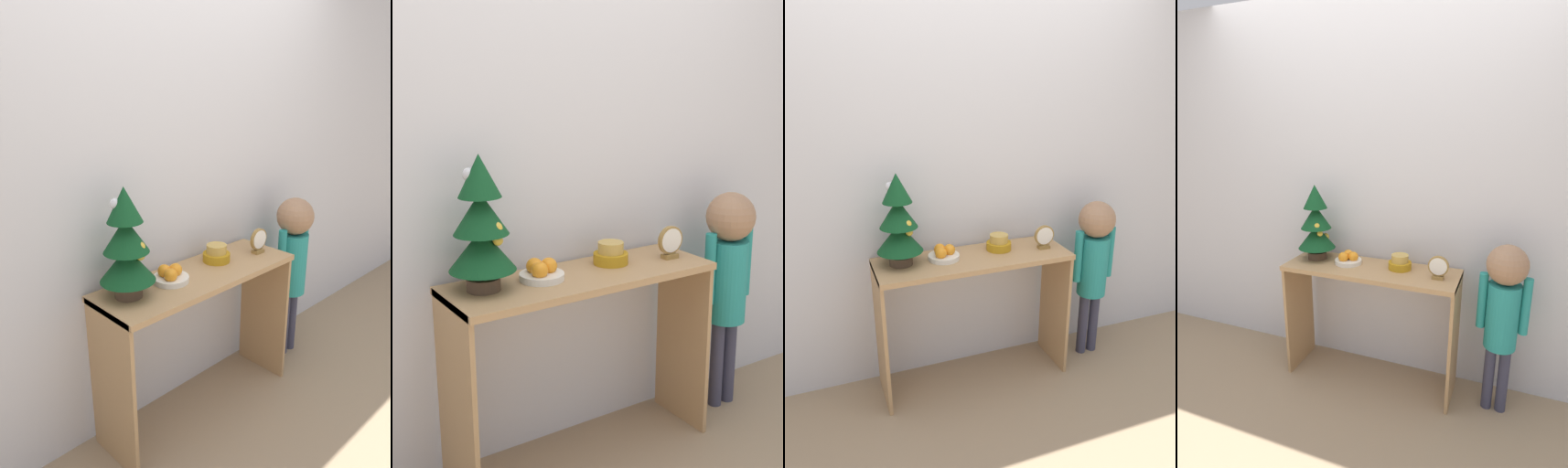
% 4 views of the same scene
% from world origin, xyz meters
% --- Properties ---
extents(ground_plane, '(12.00, 12.00, 0.00)m').
position_xyz_m(ground_plane, '(0.00, 0.00, 0.00)').
color(ground_plane, '#997F60').
extents(back_wall, '(7.00, 0.05, 2.50)m').
position_xyz_m(back_wall, '(0.00, 0.42, 1.25)').
color(back_wall, silver).
rests_on(back_wall, ground_plane).
extents(console_table, '(1.13, 0.37, 0.82)m').
position_xyz_m(console_table, '(0.00, 0.19, 0.62)').
color(console_table, tan).
rests_on(console_table, ground_plane).
extents(mini_tree, '(0.25, 0.25, 0.51)m').
position_xyz_m(mini_tree, '(-0.41, 0.23, 1.07)').
color(mini_tree, '#4C3828').
rests_on(mini_tree, console_table).
extents(fruit_bowl, '(0.18, 0.18, 0.08)m').
position_xyz_m(fruit_bowl, '(-0.17, 0.21, 0.85)').
color(fruit_bowl, silver).
rests_on(fruit_bowl, console_table).
extents(singing_bowl, '(0.15, 0.15, 0.09)m').
position_xyz_m(singing_bowl, '(0.18, 0.24, 0.86)').
color(singing_bowl, '#B78419').
rests_on(singing_bowl, console_table).
extents(desk_clock, '(0.12, 0.04, 0.14)m').
position_xyz_m(desk_clock, '(0.44, 0.16, 0.89)').
color(desk_clock, olive).
rests_on(desk_clock, console_table).
extents(child_figure, '(0.29, 0.23, 1.07)m').
position_xyz_m(child_figure, '(0.82, 0.18, 0.72)').
color(child_figure, '#38384C').
rests_on(child_figure, ground_plane).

